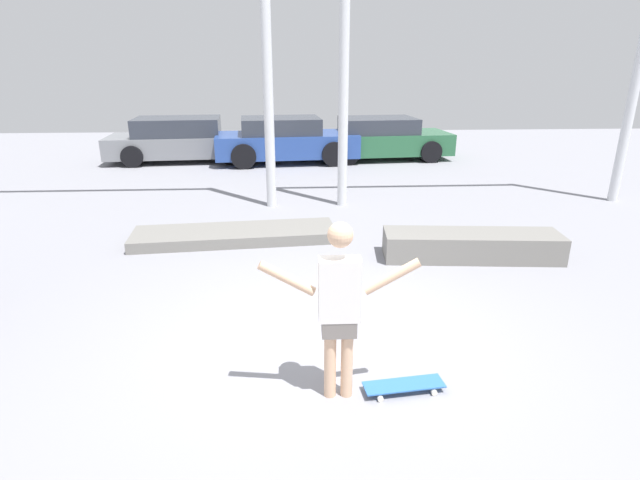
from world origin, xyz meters
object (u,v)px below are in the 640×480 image
object	(u,v)px
skateboard	(404,385)
parked_car_grey	(183,140)
skateboarder	(339,303)
parked_car_green	(381,139)
manual_pad	(235,235)
grind_box	(472,245)
parked_car_blue	(285,140)

from	to	relation	value
skateboard	parked_car_grey	bearing A→B (deg)	103.14
skateboard	skateboarder	bearing A→B (deg)	174.91
parked_car_green	skateboard	bearing A→B (deg)	-104.06
parked_car_grey	parked_car_green	size ratio (longest dim) A/B	1.10
manual_pad	skateboarder	bearing A→B (deg)	-72.42
grind_box	parked_car_green	xyz separation A→B (m)	(0.08, 8.62, 0.42)
skateboard	parked_car_blue	distance (m)	11.51
skateboard	grind_box	world-z (taller)	grind_box
parked_car_green	parked_car_grey	bearing A→B (deg)	174.75
skateboarder	grind_box	bearing A→B (deg)	54.88
skateboard	grind_box	size ratio (longest dim) A/B	0.29
skateboarder	skateboard	bearing A→B (deg)	2.59
skateboard	parked_car_green	size ratio (longest dim) A/B	0.18
manual_pad	parked_car_grey	xyz separation A→B (m)	(-2.33, 7.56, 0.54)
skateboarder	parked_car_grey	bearing A→B (deg)	108.15
skateboard	manual_pad	xyz separation A→B (m)	(-1.98, 4.31, 0.03)
manual_pad	parked_car_grey	size ratio (longest dim) A/B	0.73
grind_box	parked_car_blue	xyz separation A→B (m)	(-2.94, 8.19, 0.46)
skateboarder	parked_car_blue	bearing A→B (deg)	93.66
skateboard	parked_car_green	xyz separation A→B (m)	(1.84, 11.87, 0.56)
skateboarder	manual_pad	world-z (taller)	skateboarder
parked_car_grey	skateboard	bearing A→B (deg)	-74.58
manual_pad	parked_car_blue	distance (m)	7.19
manual_pad	parked_car_blue	xyz separation A→B (m)	(0.81, 7.12, 0.57)
parked_car_grey	manual_pad	bearing A→B (deg)	-77.42
skateboard	manual_pad	distance (m)	4.75
skateboard	parked_car_blue	xyz separation A→B (m)	(-1.17, 11.44, 0.60)
parked_car_blue	parked_car_green	bearing A→B (deg)	3.17
grind_box	parked_car_green	distance (m)	8.63
parked_car_grey	grind_box	bearing A→B (deg)	-59.38
skateboarder	grind_box	xyz separation A→B (m)	(2.37, 3.27, -0.73)
skateboard	parked_car_green	bearing A→B (deg)	74.35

